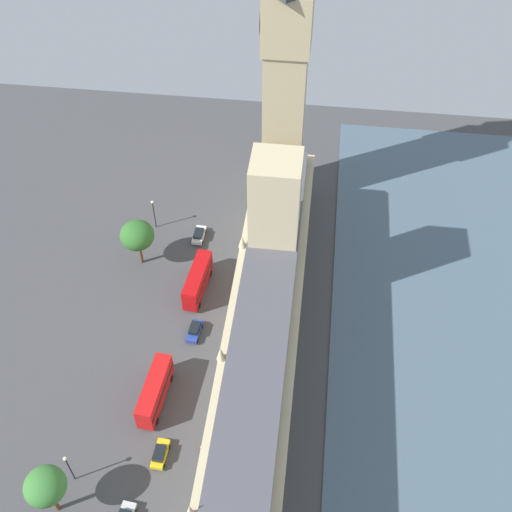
{
  "coord_description": "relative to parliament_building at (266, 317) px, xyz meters",
  "views": [
    {
      "loc": [
        -7.44,
        55.21,
        83.62
      ],
      "look_at": [
        1.0,
        -13.83,
        8.57
      ],
      "focal_mm": 43.79,
      "sensor_mm": 36.0,
      "label": 1
    }
  ],
  "objects": [
    {
      "name": "street_lamp_slot_10",
      "position": [
        23.58,
        24.31,
        -4.15
      ],
      "size": [
        0.56,
        0.56,
        6.5
      ],
      "color": "black",
      "rests_on": "ground"
    },
    {
      "name": "clock_tower",
      "position": [
        1.08,
        -37.97,
        21.38
      ],
      "size": [
        8.2,
        8.2,
        58.04
      ],
      "color": "tan",
      "rests_on": "ground"
    },
    {
      "name": "street_lamp_corner",
      "position": [
        23.82,
        -25.4,
        -4.07
      ],
      "size": [
        0.56,
        0.56,
        6.62
      ],
      "color": "black",
      "rests_on": "ground"
    },
    {
      "name": "car_white_far_end",
      "position": [
        15.11,
        -23.42,
        -7.78
      ],
      "size": [
        2.11,
        4.54,
        1.74
      ],
      "rotation": [
        0.0,
        0.0,
        3.1
      ],
      "color": "silver",
      "rests_on": "ground"
    },
    {
      "name": "double_decker_bus_kerbside",
      "position": [
        12.9,
        -10.92,
        -6.03
      ],
      "size": [
        3.48,
        10.69,
        4.75
      ],
      "rotation": [
        0.0,
        0.0,
        -0.09
      ],
      "color": "#B20C0F",
      "rests_on": "ground"
    },
    {
      "name": "double_decker_bus_trailing",
      "position": [
        15.19,
        11.05,
        -6.03
      ],
      "size": [
        3.33,
        10.66,
        4.75
      ],
      "rotation": [
        0.0,
        0.0,
        -0.08
      ],
      "color": "red",
      "rests_on": "ground"
    },
    {
      "name": "plane_tree_leading",
      "position": [
        24.25,
        -16.19,
        -1.84
      ],
      "size": [
        5.97,
        5.97,
        9.4
      ],
      "color": "brown",
      "rests_on": "ground"
    },
    {
      "name": "pedestrian_near_tower",
      "position": [
        6.98,
        18.4,
        -7.92
      ],
      "size": [
        0.55,
        0.64,
        1.65
      ],
      "rotation": [
        0.0,
        0.0,
        2.91
      ],
      "color": "maroon",
      "rests_on": "ground"
    },
    {
      "name": "river_thames",
      "position": [
        -32.4,
        1.57,
        -8.54
      ],
      "size": [
        44.31,
        128.78,
        0.25
      ],
      "primitive_type": "cube",
      "color": "#475B6B",
      "rests_on": "ground"
    },
    {
      "name": "plane_tree_opposite_hall",
      "position": [
        24.47,
        28.5,
        -1.49
      ],
      "size": [
        5.35,
        5.35,
        9.5
      ],
      "color": "brown",
      "rests_on": "ground"
    },
    {
      "name": "parliament_building",
      "position": [
        0.0,
        0.0,
        0.0
      ],
      "size": [
        10.36,
        68.53,
        29.9
      ],
      "color": "#CCBA8E",
      "rests_on": "ground"
    },
    {
      "name": "ground_plane",
      "position": [
        1.99,
        1.57,
        -8.66
      ],
      "size": [
        143.09,
        143.09,
        0.0
      ],
      "primitive_type": "plane",
      "color": "#424244"
    },
    {
      "name": "car_blue_by_river_gate",
      "position": [
        11.78,
        -1.64,
        -7.78
      ],
      "size": [
        2.17,
        4.49,
        1.74
      ],
      "rotation": [
        0.0,
        0.0,
        -0.08
      ],
      "color": "navy",
      "rests_on": "ground"
    },
    {
      "name": "car_yellow_cab_under_trees",
      "position": [
        12.6,
        19.77,
        -7.78
      ],
      "size": [
        2.02,
        4.42,
        1.74
      ],
      "rotation": [
        0.0,
        0.0,
        3.09
      ],
      "color": "gold",
      "rests_on": "ground"
    }
  ]
}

